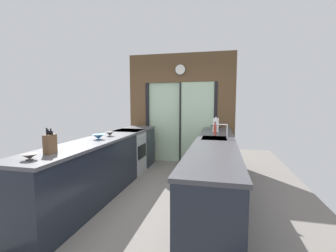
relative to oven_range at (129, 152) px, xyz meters
The scene contains 13 objects.
ground_plane 1.21m from the oven_range, 35.58° to the right, with size 5.04×7.60×0.02m, color slate.
back_wall_unit 1.81m from the oven_range, 51.68° to the left, with size 2.64×0.12×2.70m.
left_counter_run 1.12m from the oven_range, 90.08° to the right, with size 0.62×3.80×0.92m.
right_counter_run 2.05m from the oven_range, 27.56° to the right, with size 0.62×3.80×0.92m.
sink_faucet 2.18m from the oven_range, 19.63° to the right, with size 0.19×0.02×0.23m.
oven_range is the anchor object (origin of this frame).
mixing_bowl_near 2.65m from the oven_range, 89.59° to the right, with size 0.16×0.16×0.06m.
mixing_bowl_mid 1.36m from the oven_range, 89.17° to the right, with size 0.19×0.19×0.08m.
mixing_bowl_far 1.02m from the oven_range, 88.81° to the right, with size 0.15×0.15×0.07m.
knife_block 2.39m from the oven_range, 89.55° to the right, with size 0.09×0.14×0.30m.
kettle 1.94m from the oven_range, 14.32° to the left, with size 0.24×0.16×0.19m.
soap_bottle 1.91m from the oven_range, 10.01° to the right, with size 0.05×0.05×0.24m.
paper_towel_roll 1.90m from the oven_range, ahead, with size 0.14×0.14×0.30m.
Camera 1 is at (0.99, -3.26, 1.50)m, focal length 24.56 mm.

